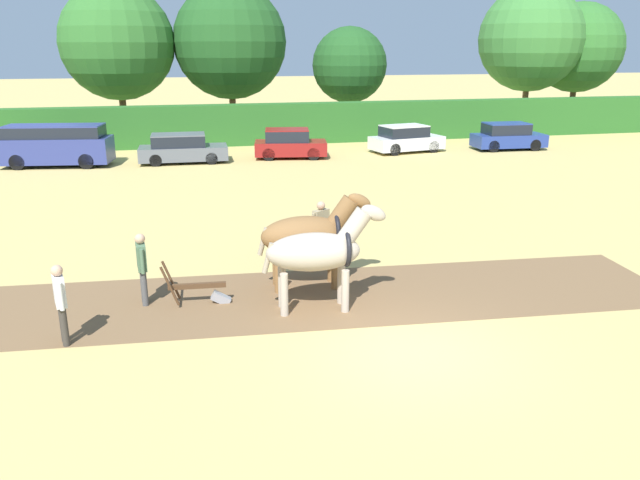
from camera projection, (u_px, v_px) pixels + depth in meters
The scene contains 19 objects.
ground_plane at pixel (413, 350), 12.34m from camera, with size 240.00×240.00×0.00m, color tan.
plowed_furrow_strip at pixel (148, 307), 14.40m from camera, with size 25.10×3.75×0.01m, color brown.
hedgerow at pixel (246, 125), 38.00m from camera, with size 62.05×1.27×2.44m, color #286023.
tree_left at pixel (117, 43), 39.69m from camera, with size 7.22×7.22×9.62m.
tree_center_left at pixel (230, 42), 41.29m from camera, with size 7.46×7.46×9.80m.
tree_center at pixel (350, 65), 43.86m from camera, with size 5.25×5.25×7.16m.
tree_center_right at pixel (531, 39), 45.81m from camera, with size 7.59×7.59×10.12m.
tree_right at pixel (578, 48), 47.39m from camera, with size 6.67×6.67×9.03m.
draft_horse_lead_left at pixel (319, 251), 13.89m from camera, with size 2.86×1.07×2.49m.
draft_horse_lead_right at pixel (310, 235), 15.24m from camera, with size 2.86×1.18×2.42m.
plow at pixel (203, 291), 14.50m from camera, with size 1.59×0.49×1.13m.
farmer_at_plow at pixel (142, 263), 14.28m from camera, with size 0.25×0.68×1.71m.
farmer_beside_team at pixel (321, 226), 17.27m from camera, with size 0.58×0.45×1.70m.
farmer_onlooker_left at pixel (60, 299), 12.33m from camera, with size 0.31×0.66×1.68m.
parked_van at pixel (56, 145), 31.05m from camera, with size 5.52×2.66×2.06m.
parked_car_left at pixel (182, 149), 32.13m from camera, with size 4.52×1.96×1.49m.
parked_car_center_left at pixel (290, 144), 33.52m from camera, with size 4.06×2.41×1.56m.
parked_car_center at pixel (406, 139), 35.38m from camera, with size 4.34×2.56×1.52m.
parked_car_center_right at pixel (508, 137), 36.24m from camera, with size 4.20×1.91×1.56m.
Camera 1 is at (-4.33, -10.43, 5.74)m, focal length 35.00 mm.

